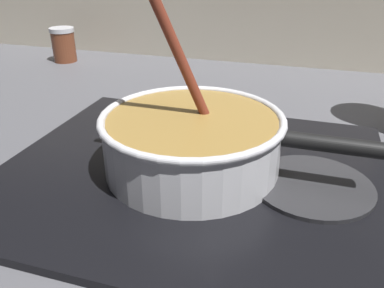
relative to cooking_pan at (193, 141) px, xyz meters
name	(u,v)px	position (x,y,z in m)	size (l,w,h in m)	color
ground	(89,220)	(-0.11, -0.12, -0.08)	(2.40, 1.60, 0.04)	#4C4C51
hob_plate	(192,172)	(0.00, 0.00, -0.05)	(0.56, 0.48, 0.01)	black
burner_ring	(192,166)	(0.00, 0.00, -0.04)	(0.19, 0.19, 0.01)	#592D0C
spare_burner	(312,185)	(0.17, 0.00, -0.04)	(0.16, 0.16, 0.01)	#262628
cooking_pan	(193,141)	(0.00, 0.00, 0.00)	(0.38, 0.26, 0.29)	silver
condiment_jar	(64,45)	(-0.56, 0.52, -0.01)	(0.07, 0.07, 0.10)	brown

